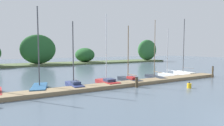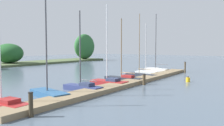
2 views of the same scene
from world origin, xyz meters
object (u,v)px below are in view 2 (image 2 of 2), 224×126
Objects in this scene: mooring_piling_2 at (185,67)px; mooring_piling_0 at (31,105)px; sailboat_1 at (48,92)px; sailboat_2 at (82,86)px; sailboat_6 at (146,72)px; sailboat_4 at (123,77)px; sailboat_0 at (3,102)px; sailboat_7 at (156,69)px; sailboat_5 at (140,74)px; channel_buoy_0 at (188,80)px; mooring_piling_1 at (144,79)px; sailboat_3 at (108,81)px.

mooring_piling_0 is at bearing 179.49° from mooring_piling_2.
sailboat_2 is at bearing -86.06° from sailboat_1.
sailboat_6 reaches higher than mooring_piling_0.
mooring_piling_2 is at bearing -103.44° from sailboat_4.
sailboat_7 reaches higher than sailboat_0.
sailboat_7 is (6.33, 0.67, 0.14)m from sailboat_5.
sailboat_7 reaches higher than sailboat_6.
sailboat_7 is at bearing -90.86° from sailboat_0.
sailboat_0 is at bearing 159.78° from channel_buoy_0.
sailboat_0 is 13.45m from sailboat_4.
sailboat_0 reaches higher than mooring_piling_1.
sailboat_3 is (3.63, -0.12, -0.05)m from sailboat_2.
sailboat_1 is at bearing 95.75° from sailboat_7.
mooring_piling_0 is 17.03m from channel_buoy_0.
sailboat_3 is at bearing -82.47° from sailboat_1.
sailboat_0 is 5.54× the size of mooring_piling_0.
sailboat_2 is 0.98× the size of sailboat_6.
sailboat_6 is 7.82m from channel_buoy_0.
sailboat_3 reaches higher than channel_buoy_0.
sailboat_1 reaches higher than mooring_piling_2.
sailboat_6 is at bearing -90.79° from sailboat_0.
sailboat_2 is at bearing 170.81° from mooring_piling_2.
sailboat_1 is at bearing 39.57° from mooring_piling_0.
sailboat_7 is at bearing 104.61° from mooring_piling_2.
channel_buoy_0 is at bearing -177.64° from sailboat_5.
mooring_piling_1 reaches higher than channel_buoy_0.
sailboat_4 is 0.99× the size of sailboat_6.
sailboat_6 is 5.84m from mooring_piling_2.
sailboat_1 reaches higher than sailboat_3.
mooring_piling_0 reaches higher than channel_buoy_0.
mooring_piling_2 is at bearing -100.71° from sailboat_5.
mooring_piling_0 is at bearing 103.50° from sailboat_4.
sailboat_3 is 14.84m from mooring_piling_2.
sailboat_7 is at bearing -84.08° from sailboat_4.
sailboat_0 is at bearing 165.43° from mooring_piling_1.
mooring_piling_0 is (-0.28, -2.97, 0.32)m from sailboat_0.
sailboat_4 is 4.14m from sailboat_5.
sailboat_6 reaches higher than sailboat_2.
sailboat_0 is 17.59m from sailboat_5.
mooring_piling_2 is (18.19, -2.94, 0.40)m from sailboat_2.
sailboat_5 is 1.13× the size of sailboat_6.
sailboat_1 is (3.59, 0.23, 0.03)m from sailboat_0.
sailboat_0 is 3.00m from mooring_piling_0.
sailboat_5 is at bearing 100.51° from sailboat_7.
sailboat_5 reaches higher than sailboat_4.
sailboat_7 is at bearing 8.59° from mooring_piling_0.
mooring_piling_2 is (21.34, -3.42, 0.41)m from sailboat_1.
sailboat_5 is 5.80× the size of mooring_piling_0.
sailboat_0 is at bearing 102.91° from sailboat_5.
sailboat_5 is (7.21, 0.38, -0.04)m from sailboat_3.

